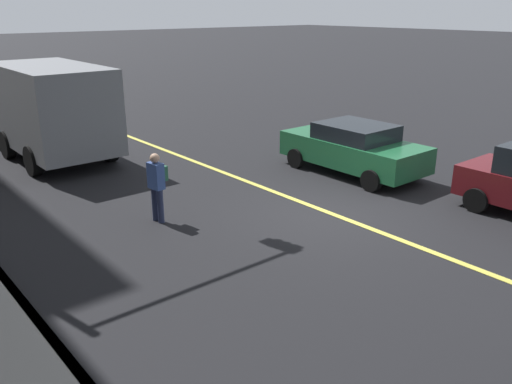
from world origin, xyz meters
TOP-DOWN VIEW (x-y plane):
  - ground at (0.00, 0.00)m, footprint 200.00×200.00m
  - curb_edge at (0.00, 7.06)m, footprint 80.00×0.16m
  - lane_stripe_center at (0.00, 0.00)m, footprint 80.00×0.16m
  - car_green at (1.81, -2.96)m, footprint 4.39×2.04m
  - truck_gray at (9.69, 3.25)m, footprint 7.15×2.67m
  - pedestrian_with_backpack at (2.17, 3.40)m, footprint 0.41×0.40m
  - traffic_light_mast at (3.30, 5.63)m, footprint 0.28×4.75m

SIDE VIEW (x-z plane):
  - ground at x=0.00m, z-range 0.00..0.00m
  - lane_stripe_center at x=0.00m, z-range 0.00..0.01m
  - curb_edge at x=0.00m, z-range 0.00..0.15m
  - car_green at x=1.81m, z-range 0.03..1.52m
  - pedestrian_with_backpack at x=2.17m, z-range 0.13..1.76m
  - truck_gray at x=9.69m, z-range 0.10..3.11m
  - traffic_light_mast at x=3.30m, z-range 1.18..7.42m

